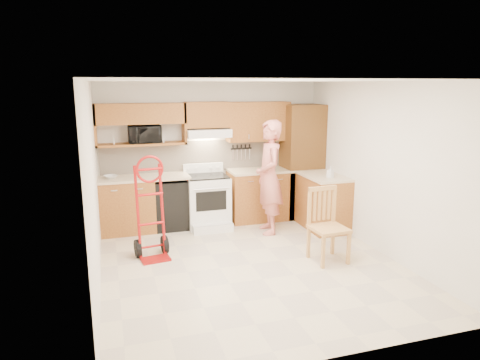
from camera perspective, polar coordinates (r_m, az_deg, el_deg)
name	(u,v)px	position (r m, az deg, el deg)	size (l,w,h in m)	color
floor	(251,265)	(6.21, 1.38, -11.02)	(4.00, 4.50, 0.02)	#BDAE97
ceiling	(252,80)	(5.70, 1.52, 12.93)	(4.00, 4.50, 0.02)	white
wall_back	(212,152)	(7.96, -3.73, 3.65)	(4.00, 0.02, 2.50)	silver
wall_front	(335,229)	(3.82, 12.34, -6.28)	(4.00, 0.02, 2.50)	silver
wall_left	(93,187)	(5.54, -18.69, -0.85)	(0.02, 4.50, 2.50)	silver
wall_right	(381,168)	(6.73, 17.91, 1.45)	(0.02, 4.50, 2.50)	silver
backsplash	(212,155)	(7.95, -3.69, 3.26)	(3.92, 0.03, 0.55)	beige
lower_cab_left	(127,206)	(7.62, -14.52, -3.28)	(0.90, 0.60, 0.90)	#9D662A
dishwasher	(172,204)	(7.69, -8.92, -3.08)	(0.60, 0.60, 0.85)	black
lower_cab_right	(260,195)	(8.06, 2.61, -2.03)	(1.14, 0.60, 0.90)	#9D662A
countertop_left	(144,178)	(7.53, -12.43, 0.32)	(1.50, 0.63, 0.04)	beige
countertop_right	(260,171)	(7.96, 2.64, 1.25)	(1.14, 0.63, 0.04)	beige
cab_return_right	(323,203)	(7.70, 10.75, -2.94)	(0.60, 1.00, 0.90)	#9D662A
countertop_return	(324,176)	(7.59, 10.89, 0.48)	(0.63, 1.00, 0.04)	beige
pantry_tall	(301,161)	(8.25, 8.03, 2.44)	(0.70, 0.60, 2.10)	#533817
upper_cab_left	(140,114)	(7.52, -12.90, 8.45)	(1.50, 0.33, 0.34)	#9D662A
upper_shelf_mw	(142,144)	(7.57, -12.71, 4.60)	(1.50, 0.33, 0.04)	#9D662A
upper_cab_center	(207,115)	(7.69, -4.38, 8.50)	(0.76, 0.33, 0.44)	#9D662A
upper_cab_right	(258,121)	(7.97, 2.38, 7.65)	(1.14, 0.33, 0.70)	#9D662A
range_hood	(208,133)	(7.66, -4.23, 6.16)	(0.76, 0.46, 0.14)	white
knife_strip	(241,152)	(8.06, 0.17, 3.70)	(0.40, 0.05, 0.29)	black
microwave	(145,134)	(7.55, -12.36, 5.88)	(0.53, 0.36, 0.30)	black
range	(208,197)	(7.63, -4.21, -2.22)	(0.73, 0.96, 1.07)	white
person	(269,177)	(7.25, 3.83, 0.35)	(0.69, 0.45, 1.90)	#CA6C60
hand_truck	(152,213)	(6.32, -11.46, -4.23)	(0.53, 0.49, 1.35)	#9E1010
dining_chair	(329,226)	(6.26, 11.55, -5.88)	(0.47, 0.51, 1.04)	tan
soap_bottle	(330,172)	(7.38, 11.72, 1.02)	(0.09, 0.09, 0.19)	white
bowl	(111,177)	(7.50, -16.55, 0.40)	(0.21, 0.21, 0.05)	white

